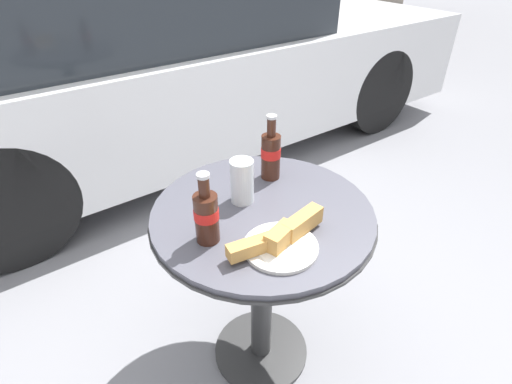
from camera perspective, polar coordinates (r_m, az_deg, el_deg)
name	(u,v)px	position (r m, az deg, el deg)	size (l,w,h in m)	color
ground_plane	(261,351)	(1.83, 0.71, -21.73)	(30.00, 30.00, 0.00)	gray
bistro_table	(262,252)	(1.40, 0.87, -8.54)	(0.73, 0.73, 0.75)	#333333
cola_bottle_left	(271,154)	(1.41, 2.13, 5.45)	(0.07, 0.07, 0.24)	#3D1E14
cola_bottle_right	(206,215)	(1.13, -7.10, -3.31)	(0.07, 0.07, 0.22)	#3D1E14
drinking_glass	(242,183)	(1.29, -2.01, 1.30)	(0.08, 0.08, 0.15)	#C68923
lunch_plate_near	(281,239)	(1.14, 3.66, -6.71)	(0.33, 0.21, 0.07)	silver
parked_car	(173,59)	(3.22, -11.81, 18.05)	(4.53, 1.77, 1.42)	silver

